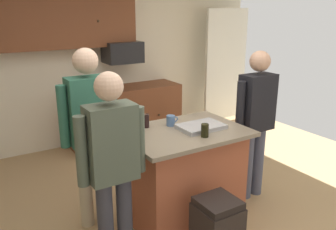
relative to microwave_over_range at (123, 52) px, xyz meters
name	(u,v)px	position (x,y,z in m)	size (l,w,h in m)	color
floor	(178,227)	(-0.60, -2.50, -1.45)	(7.04, 7.04, 0.00)	tan
back_wall	(79,62)	(-0.60, 0.30, -0.15)	(6.40, 0.10, 2.60)	beige
french_door_window_panel	(226,65)	(2.00, -0.10, -0.35)	(0.90, 0.06, 2.00)	white
cabinet_run_upper	(52,22)	(-1.00, 0.10, 0.48)	(2.40, 0.38, 0.75)	brown
cabinet_run_lower	(125,114)	(0.00, -0.02, -1.00)	(1.80, 0.63, 0.90)	brown
microwave_over_range	(123,52)	(0.00, 0.00, 0.00)	(0.56, 0.40, 0.32)	black
kitchen_island	(184,175)	(-0.46, -2.39, -0.96)	(1.19, 0.87, 0.97)	#AD5638
person_guest_by_door	(90,127)	(-1.26, -1.98, -0.42)	(0.57, 0.23, 1.77)	tan
person_guest_left	(112,161)	(-1.33, -2.68, -0.48)	(0.57, 0.22, 1.67)	#383842
person_guest_right	(256,116)	(0.48, -2.40, -0.48)	(0.57, 0.22, 1.68)	#4C5166
mug_blue_stoneware	(171,121)	(-0.49, -2.20, -0.42)	(0.13, 0.09, 0.11)	#4C6B99
glass_pilsner	(205,130)	(-0.40, -2.64, -0.42)	(0.07, 0.07, 0.12)	black
glass_dark_ale	(146,121)	(-0.73, -2.11, -0.41)	(0.07, 0.07, 0.14)	black
serving_tray	(201,127)	(-0.29, -2.43, -0.46)	(0.44, 0.30, 0.04)	#B7B7BC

